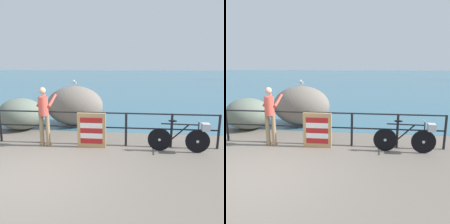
# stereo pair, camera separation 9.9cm
# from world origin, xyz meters

# --- Properties ---
(ground_plane) EXTENTS (120.00, 120.00, 0.10)m
(ground_plane) POSITION_xyz_m (0.00, 20.00, -0.05)
(ground_plane) COLOR #6B6056
(sea_surface) EXTENTS (120.00, 90.00, 0.01)m
(sea_surface) POSITION_xyz_m (0.00, 48.47, 0.00)
(sea_surface) COLOR #38667A
(sea_surface) RESTS_ON ground_plane
(promenade_railing) EXTENTS (9.46, 0.07, 1.02)m
(promenade_railing) POSITION_xyz_m (-0.00, 2.17, 0.64)
(promenade_railing) COLOR black
(promenade_railing) RESTS_ON ground_plane
(bicycle) EXTENTS (1.70, 0.48, 0.92)m
(bicycle) POSITION_xyz_m (3.65, 1.81, 0.46)
(bicycle) COLOR black
(bicycle) RESTS_ON ground_plane
(person_at_railing) EXTENTS (0.48, 0.65, 1.78)m
(person_at_railing) POSITION_xyz_m (-0.41, 1.89, 0.99)
(person_at_railing) COLOR #8C7251
(person_at_railing) RESTS_ON ground_plane
(folded_deckchair_stack) EXTENTS (0.84, 0.10, 1.04)m
(folded_deckchair_stack) POSITION_xyz_m (1.01, 1.91, 0.52)
(folded_deckchair_stack) COLOR tan
(folded_deckchair_stack) RESTS_ON ground_plane
(breakwater_boulder_main) EXTENTS (2.28, 1.64, 1.58)m
(breakwater_boulder_main) POSITION_xyz_m (-0.15, 4.35, 0.79)
(breakwater_boulder_main) COLOR slate
(breakwater_boulder_main) RESTS_ON ground
(breakwater_boulder_left) EXTENTS (1.71, 1.45, 1.18)m
(breakwater_boulder_left) POSITION_xyz_m (-2.01, 3.53, 0.59)
(breakwater_boulder_left) COLOR slate
(breakwater_boulder_left) RESTS_ON ground
(seagull) EXTENTS (0.25, 0.32, 0.23)m
(seagull) POSITION_xyz_m (-0.15, 4.44, 1.72)
(seagull) COLOR gold
(seagull) RESTS_ON breakwater_boulder_main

